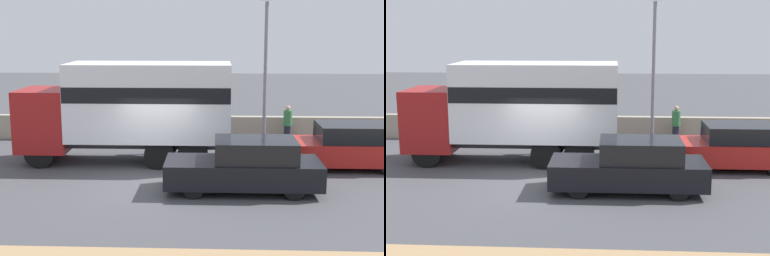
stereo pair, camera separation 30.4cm
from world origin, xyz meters
TOP-DOWN VIEW (x-y plane):
  - ground_plane at (0.00, 0.00)m, footprint 80.00×80.00m
  - stone_wall_backdrop at (0.00, 6.47)m, footprint 60.00×0.35m
  - street_lamp at (3.87, 5.47)m, footprint 0.56×0.28m
  - box_truck at (-1.03, 2.58)m, footprint 7.43×2.37m
  - car_hatchback at (2.80, -0.74)m, footprint 4.54×1.80m
  - car_sedan_second at (6.29, 2.09)m, footprint 4.46×1.89m
  - pedestrian at (4.88, 5.88)m, footprint 0.35×0.35m

SIDE VIEW (x-z plane):
  - ground_plane at x=0.00m, z-range 0.00..0.00m
  - stone_wall_backdrop at x=0.00m, z-range 0.00..1.04m
  - car_sedan_second at x=6.29m, z-range -0.02..1.51m
  - car_hatchback at x=2.80m, z-range -0.02..1.54m
  - pedestrian at x=4.88m, z-range 0.03..1.63m
  - box_truck at x=-1.03m, z-range 0.27..3.82m
  - street_lamp at x=3.87m, z-range 0.53..6.54m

